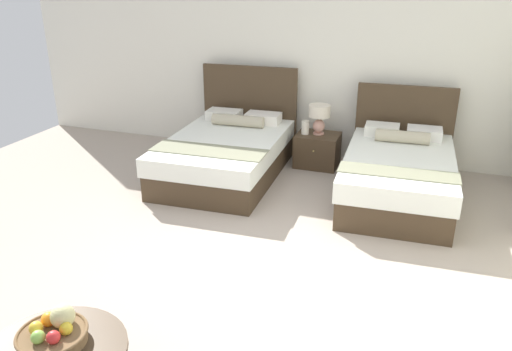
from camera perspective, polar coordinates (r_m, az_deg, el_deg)
ground_plane at (r=4.62m, az=-0.54°, el=-10.90°), size 9.50×10.21×0.02m
wall_back at (r=7.15m, az=8.68°, el=13.38°), size 9.50×0.12×2.89m
bed_near_window at (r=6.60m, az=-3.27°, el=2.65°), size 1.45×2.19×1.26m
bed_near_corner at (r=6.14m, az=15.77°, el=0.31°), size 1.32×2.12×1.15m
nightstand at (r=6.97m, az=6.95°, el=2.88°), size 0.57×0.50×0.45m
table_lamp at (r=6.84m, az=7.18°, el=6.77°), size 0.29×0.29×0.40m
vase at (r=6.87m, az=5.59°, el=5.44°), size 0.10×0.10×0.19m
fruit_bowl at (r=3.33m, az=-21.92°, el=-16.14°), size 0.41×0.41×0.20m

